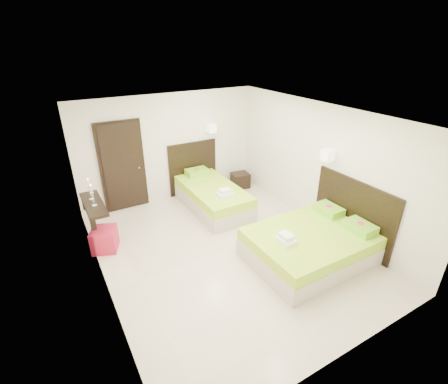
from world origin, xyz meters
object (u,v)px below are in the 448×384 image
bed_single (211,194)px  ottoman (105,239)px  bed_double (313,243)px  nightstand (240,180)px

bed_single → ottoman: (-2.61, -0.54, -0.10)m
bed_double → ottoman: (-3.29, 2.20, -0.09)m
bed_single → nightstand: bed_single is taller
nightstand → ottoman: 4.00m
bed_double → ottoman: bed_double is taller
bed_single → nightstand: 1.37m
bed_single → ottoman: size_ratio=4.83×
ottoman → bed_double: bearing=-33.7°
bed_single → bed_double: bearing=-76.0°
ottoman → bed_single: bearing=11.6°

